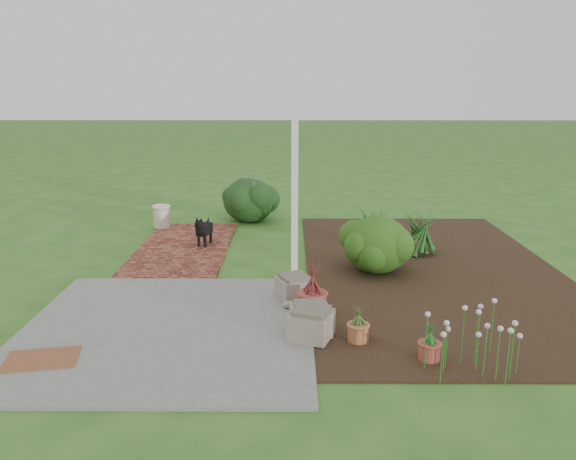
{
  "coord_description": "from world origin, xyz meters",
  "views": [
    {
      "loc": [
        0.24,
        -8.02,
        2.88
      ],
      "look_at": [
        0.2,
        0.4,
        0.7
      ],
      "focal_mm": 35.0,
      "sensor_mm": 36.0,
      "label": 1
    }
  ],
  "objects_px": {
    "stone_trough_near": "(311,320)",
    "evergreen_shrub": "(377,243)",
    "black_dog": "(203,229)",
    "cream_ceramic_urn": "(162,217)"
  },
  "relations": [
    {
      "from": "cream_ceramic_urn",
      "to": "evergreen_shrub",
      "type": "bearing_deg",
      "value": -34.32
    },
    {
      "from": "black_dog",
      "to": "cream_ceramic_urn",
      "type": "bearing_deg",
      "value": 139.95
    },
    {
      "from": "stone_trough_near",
      "to": "cream_ceramic_urn",
      "type": "height_order",
      "value": "cream_ceramic_urn"
    },
    {
      "from": "stone_trough_near",
      "to": "black_dog",
      "type": "relative_size",
      "value": 0.75
    },
    {
      "from": "evergreen_shrub",
      "to": "stone_trough_near",
      "type": "bearing_deg",
      "value": -115.68
    },
    {
      "from": "stone_trough_near",
      "to": "black_dog",
      "type": "height_order",
      "value": "black_dog"
    },
    {
      "from": "stone_trough_near",
      "to": "evergreen_shrub",
      "type": "height_order",
      "value": "evergreen_shrub"
    },
    {
      "from": "stone_trough_near",
      "to": "evergreen_shrub",
      "type": "relative_size",
      "value": 0.42
    },
    {
      "from": "stone_trough_near",
      "to": "evergreen_shrub",
      "type": "bearing_deg",
      "value": 64.32
    },
    {
      "from": "stone_trough_near",
      "to": "cream_ceramic_urn",
      "type": "xyz_separation_m",
      "value": [
        -2.89,
        5.04,
        0.07
      ]
    }
  ]
}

